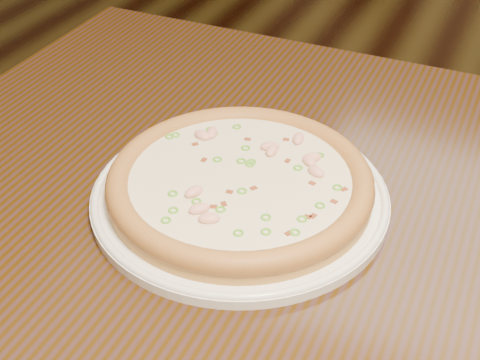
% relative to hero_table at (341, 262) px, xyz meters
% --- Properties ---
extents(hero_table, '(1.20, 0.80, 0.75)m').
position_rel_hero_table_xyz_m(hero_table, '(0.00, 0.00, 0.00)').
color(hero_table, black).
rests_on(hero_table, ground).
extents(plate, '(0.35, 0.35, 0.02)m').
position_rel_hero_table_xyz_m(plate, '(-0.12, -0.05, 0.11)').
color(plate, white).
rests_on(plate, hero_table).
extents(pizza, '(0.32, 0.32, 0.03)m').
position_rel_hero_table_xyz_m(pizza, '(-0.12, -0.05, 0.13)').
color(pizza, '#BC843D').
rests_on(pizza, plate).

